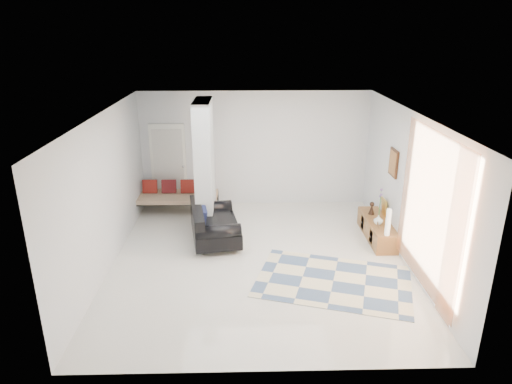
{
  "coord_description": "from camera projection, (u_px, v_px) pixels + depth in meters",
  "views": [
    {
      "loc": [
        -0.25,
        -7.75,
        4.21
      ],
      "look_at": [
        -0.03,
        0.6,
        1.17
      ],
      "focal_mm": 32.0,
      "sensor_mm": 36.0,
      "label": 1
    }
  ],
  "objects": [
    {
      "name": "loveseat",
      "position": [
        212.0,
        225.0,
        9.4
      ],
      "size": [
        1.15,
        1.69,
        0.76
      ],
      "rotation": [
        0.0,
        0.0,
        0.17
      ],
      "color": "silver",
      "rests_on": "floor"
    },
    {
      "name": "curtain",
      "position": [
        429.0,
        211.0,
        7.22
      ],
      "size": [
        0.0,
        2.55,
        2.55
      ],
      "primitive_type": "plane",
      "rotation": [
        1.57,
        0.0,
        1.57
      ],
      "color": "orange",
      "rests_on": "wall_right"
    },
    {
      "name": "floor",
      "position": [
        258.0,
        260.0,
        8.73
      ],
      "size": [
        6.0,
        6.0,
        0.0
      ],
      "primitive_type": "plane",
      "color": "white",
      "rests_on": "ground"
    },
    {
      "name": "partition_column",
      "position": [
        205.0,
        166.0,
        9.72
      ],
      "size": [
        0.35,
        1.2,
        2.8
      ],
      "primitive_type": "cube",
      "color": "silver",
      "rests_on": "floor"
    },
    {
      "name": "ceiling",
      "position": [
        259.0,
        114.0,
        7.77
      ],
      "size": [
        6.0,
        6.0,
        0.0
      ],
      "primitive_type": "plane",
      "rotation": [
        3.14,
        0.0,
        0.0
      ],
      "color": "white",
      "rests_on": "wall_back"
    },
    {
      "name": "wall_right",
      "position": [
        409.0,
        190.0,
        8.31
      ],
      "size": [
        0.0,
        6.0,
        6.0
      ],
      "primitive_type": "plane",
      "rotation": [
        1.57,
        0.0,
        -1.57
      ],
      "color": "silver",
      "rests_on": "ground"
    },
    {
      "name": "vase",
      "position": [
        378.0,
        220.0,
        9.29
      ],
      "size": [
        0.21,
        0.21,
        0.2
      ],
      "primitive_type": "imported",
      "rotation": [
        0.0,
        0.0,
        -0.12
      ],
      "color": "white",
      "rests_on": "media_console"
    },
    {
      "name": "hallway_door",
      "position": [
        169.0,
        165.0,
        11.11
      ],
      "size": [
        0.85,
        0.06,
        2.04
      ],
      "primitive_type": "cube",
      "color": "white",
      "rests_on": "floor"
    },
    {
      "name": "wall_art",
      "position": [
        394.0,
        163.0,
        9.07
      ],
      "size": [
        0.04,
        0.45,
        0.55
      ],
      "primitive_type": "cube",
      "color": "#3E2111",
      "rests_on": "wall_right"
    },
    {
      "name": "wall_front",
      "position": [
        267.0,
        277.0,
        5.43
      ],
      "size": [
        6.0,
        0.0,
        6.0
      ],
      "primitive_type": "plane",
      "rotation": [
        -1.57,
        0.0,
        0.0
      ],
      "color": "silver",
      "rests_on": "ground"
    },
    {
      "name": "daybed",
      "position": [
        175.0,
        196.0,
        10.86
      ],
      "size": [
        2.0,
        0.87,
        0.77
      ],
      "rotation": [
        0.0,
        0.0,
        -0.01
      ],
      "color": "black",
      "rests_on": "floor"
    },
    {
      "name": "wall_left",
      "position": [
        106.0,
        193.0,
        8.18
      ],
      "size": [
        0.0,
        6.0,
        6.0
      ],
      "primitive_type": "plane",
      "rotation": [
        1.57,
        0.0,
        1.57
      ],
      "color": "silver",
      "rests_on": "ground"
    },
    {
      "name": "wall_back",
      "position": [
        255.0,
        149.0,
        11.06
      ],
      "size": [
        6.0,
        0.0,
        6.0
      ],
      "primitive_type": "plane",
      "rotation": [
        1.57,
        0.0,
        0.0
      ],
      "color": "silver",
      "rests_on": "ground"
    },
    {
      "name": "media_console",
      "position": [
        377.0,
        229.0,
        9.57
      ],
      "size": [
        0.45,
        1.6,
        0.8
      ],
      "color": "brown",
      "rests_on": "floor"
    },
    {
      "name": "cylinder_lamp",
      "position": [
        388.0,
        222.0,
        8.75
      ],
      "size": [
        0.1,
        0.1,
        0.54
      ],
      "primitive_type": "cylinder",
      "color": "beige",
      "rests_on": "media_console"
    },
    {
      "name": "area_rug",
      "position": [
        333.0,
        281.0,
        7.99
      ],
      "size": [
        3.02,
        2.44,
        0.01
      ],
      "primitive_type": "cube",
      "rotation": [
        0.0,
        0.0,
        -0.29
      ],
      "color": "beige",
      "rests_on": "floor"
    },
    {
      "name": "bronze_figurine",
      "position": [
        372.0,
        208.0,
        9.77
      ],
      "size": [
        0.15,
        0.15,
        0.28
      ],
      "primitive_type": null,
      "rotation": [
        0.0,
        0.0,
        -0.1
      ],
      "color": "black",
      "rests_on": "media_console"
    }
  ]
}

